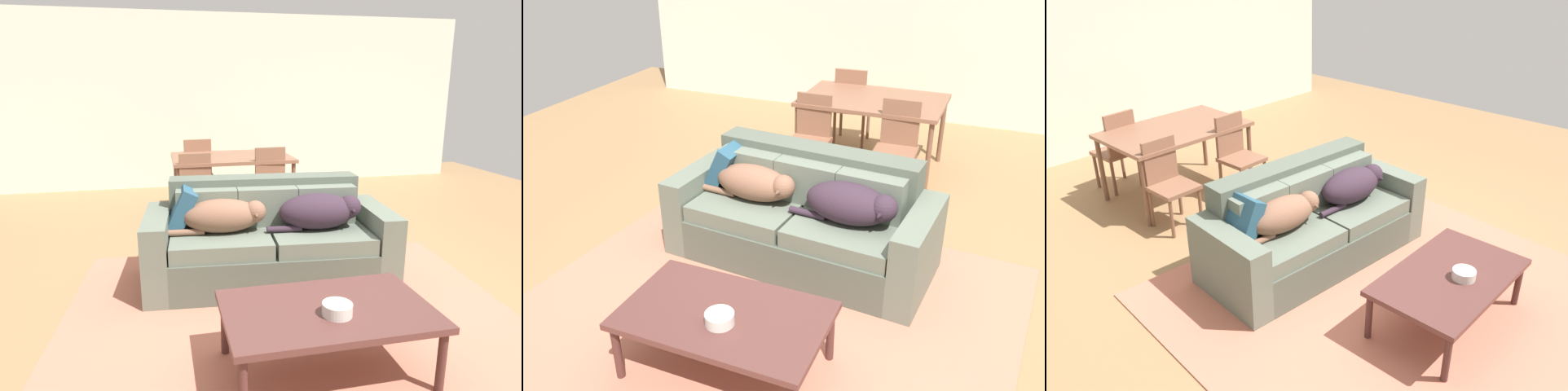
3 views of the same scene
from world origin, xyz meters
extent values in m
plane|color=#957049|center=(0.00, 0.00, 0.00)|extent=(10.00, 10.00, 0.00)
cube|color=silver|center=(0.00, 4.00, 1.35)|extent=(8.00, 0.12, 2.70)
cube|color=#C37057|center=(-0.22, -0.75, 0.01)|extent=(3.54, 3.34, 0.01)
cube|color=#4E574B|center=(-0.22, 0.08, 0.17)|extent=(1.71, 0.98, 0.34)
cube|color=#5F6A5B|center=(-0.63, 0.12, 0.41)|extent=(0.86, 0.88, 0.13)
cube|color=#5F6A5B|center=(0.19, 0.05, 0.41)|extent=(0.86, 0.88, 0.13)
cube|color=#4E574B|center=(-0.19, 0.39, 0.67)|extent=(1.66, 0.38, 0.39)
cube|color=#5F6A5B|center=(-0.72, 0.24, 0.64)|extent=(0.52, 0.20, 0.32)
cube|color=#5F6A5B|center=(-0.21, 0.20, 0.64)|extent=(0.52, 0.20, 0.32)
cube|color=#5F6A5B|center=(0.30, 0.16, 0.64)|extent=(0.52, 0.20, 0.32)
cube|color=#5F6A5B|center=(-1.14, 0.16, 0.32)|extent=(0.26, 0.86, 0.63)
cube|color=#5F6A5B|center=(0.70, 0.01, 0.32)|extent=(0.26, 0.86, 0.63)
ellipsoid|color=brown|center=(-0.62, 0.09, 0.61)|extent=(0.66, 0.36, 0.28)
sphere|color=brown|center=(-0.35, 0.04, 0.64)|extent=(0.18, 0.18, 0.18)
cone|color=brown|center=(-0.36, -0.04, 0.63)|extent=(0.09, 0.11, 0.08)
cylinder|color=brown|center=(-0.91, 0.05, 0.50)|extent=(0.29, 0.07, 0.05)
ellipsoid|color=#332330|center=(0.17, 0.01, 0.62)|extent=(0.66, 0.39, 0.30)
sphere|color=#332330|center=(0.44, -0.03, 0.66)|extent=(0.19, 0.19, 0.19)
cone|color=black|center=(0.43, -0.12, 0.65)|extent=(0.10, 0.11, 0.09)
cylinder|color=#332330|center=(-0.12, -0.04, 0.50)|extent=(0.29, 0.07, 0.05)
cube|color=#254C62|center=(-0.93, 0.25, 0.64)|extent=(0.29, 0.38, 0.39)
cube|color=brown|center=(-0.19, -1.21, 0.40)|extent=(1.20, 0.72, 0.04)
cylinder|color=#492926|center=(-0.74, -1.52, 0.19)|extent=(0.05, 0.05, 0.38)
cylinder|color=#492926|center=(0.35, -1.52, 0.19)|extent=(0.05, 0.05, 0.38)
cylinder|color=#492926|center=(-0.74, -0.90, 0.19)|extent=(0.05, 0.05, 0.38)
cylinder|color=#492926|center=(0.35, -0.90, 0.19)|extent=(0.05, 0.05, 0.38)
cylinder|color=silver|center=(-0.17, -1.31, 0.46)|extent=(0.17, 0.17, 0.07)
cube|color=brown|center=(-0.21, 2.14, 0.74)|extent=(1.46, 0.95, 0.04)
cylinder|color=brown|center=(-0.89, 1.71, 0.36)|extent=(0.05, 0.05, 0.72)
cylinder|color=brown|center=(0.48, 1.71, 0.36)|extent=(0.05, 0.05, 0.72)
cylinder|color=brown|center=(-0.89, 2.56, 0.36)|extent=(0.05, 0.05, 0.72)
cylinder|color=brown|center=(0.48, 2.56, 0.36)|extent=(0.05, 0.05, 0.72)
cube|color=brown|center=(-0.69, 1.51, 0.42)|extent=(0.41, 0.41, 0.04)
cube|color=brown|center=(-0.70, 1.69, 0.66)|extent=(0.36, 0.04, 0.44)
cylinder|color=brown|center=(-0.86, 1.34, 0.20)|extent=(0.04, 0.04, 0.40)
cylinder|color=brown|center=(-0.52, 1.34, 0.20)|extent=(0.04, 0.04, 0.40)
cylinder|color=brown|center=(-0.87, 1.68, 0.20)|extent=(0.04, 0.04, 0.40)
cylinder|color=brown|center=(-0.53, 1.68, 0.20)|extent=(0.04, 0.04, 0.40)
cube|color=brown|center=(0.19, 1.51, 0.45)|extent=(0.41, 0.41, 0.04)
cube|color=brown|center=(0.18, 1.69, 0.70)|extent=(0.36, 0.05, 0.45)
cylinder|color=brown|center=(0.02, 1.33, 0.22)|extent=(0.04, 0.04, 0.43)
cylinder|color=brown|center=(0.36, 1.34, 0.22)|extent=(0.04, 0.04, 0.43)
cylinder|color=brown|center=(0.01, 1.67, 0.22)|extent=(0.04, 0.04, 0.43)
cylinder|color=brown|center=(0.35, 1.68, 0.22)|extent=(0.04, 0.04, 0.43)
cube|color=brown|center=(-0.60, 2.78, 0.43)|extent=(0.43, 0.43, 0.04)
cube|color=brown|center=(-0.59, 2.60, 0.68)|extent=(0.36, 0.06, 0.47)
cylinder|color=brown|center=(-0.44, 2.96, 0.20)|extent=(0.04, 0.04, 0.41)
cylinder|color=brown|center=(-0.78, 2.93, 0.20)|extent=(0.04, 0.04, 0.41)
cylinder|color=brown|center=(-0.42, 2.62, 0.20)|extent=(0.04, 0.04, 0.41)
cylinder|color=brown|center=(-0.76, 2.59, 0.20)|extent=(0.04, 0.04, 0.41)
camera|label=1|loc=(-1.08, -3.42, 1.68)|focal=31.31mm
camera|label=2|loc=(1.13, -3.50, 2.48)|focal=38.99mm
camera|label=3|loc=(-3.27, -2.63, 2.65)|focal=36.79mm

